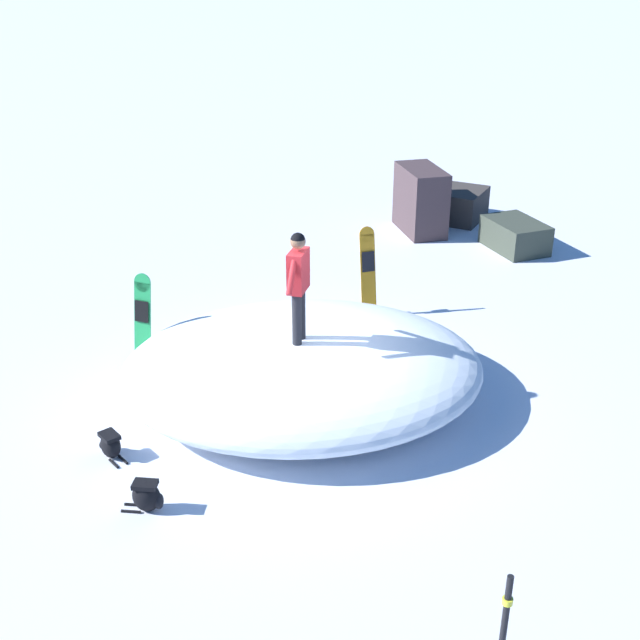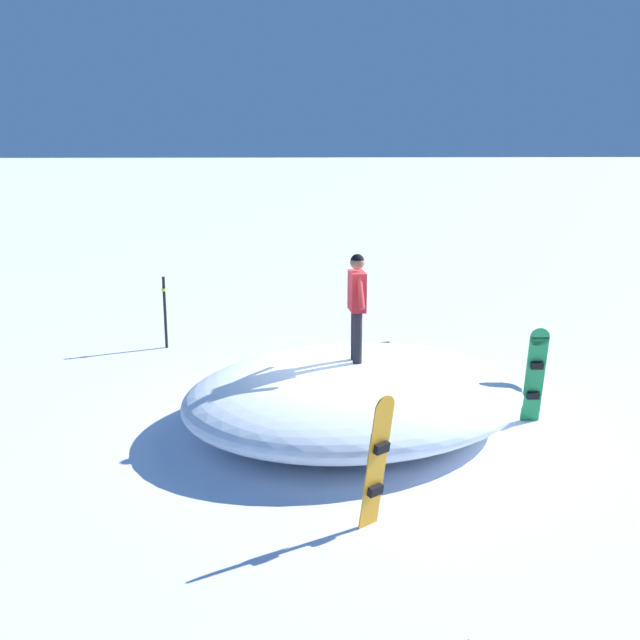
{
  "view_description": "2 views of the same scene",
  "coord_description": "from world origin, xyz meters",
  "views": [
    {
      "loc": [
        -9.75,
        -3.69,
        6.38
      ],
      "look_at": [
        0.68,
        0.09,
        1.09
      ],
      "focal_mm": 45.37,
      "sensor_mm": 36.0,
      "label": 1
    },
    {
      "loc": [
        11.29,
        -0.82,
        4.47
      ],
      "look_at": [
        -0.01,
        -0.36,
        1.65
      ],
      "focal_mm": 42.79,
      "sensor_mm": 36.0,
      "label": 2
    }
  ],
  "objects": [
    {
      "name": "snow_mound",
      "position": [
        0.18,
        0.19,
        0.5
      ],
      "size": [
        6.46,
        6.88,
        1.01
      ],
      "primitive_type": "ellipsoid",
      "rotation": [
        0.0,
        0.0,
        2.03
      ],
      "color": "white",
      "rests_on": "ground"
    },
    {
      "name": "snowboard_secondary_upright",
      "position": [
        0.25,
        2.95,
        0.82
      ],
      "size": [
        0.29,
        0.3,
        1.58
      ],
      "color": "#1E8C47",
      "rests_on": "ground"
    },
    {
      "name": "backpack_far",
      "position": [
        -2.17,
        2.07,
        0.19
      ],
      "size": [
        0.42,
        0.53,
        0.36
      ],
      "color": "black",
      "rests_on": "ground"
    },
    {
      "name": "snowboard_primary_upright",
      "position": [
        3.41,
        0.15,
        0.86
      ],
      "size": [
        0.4,
        0.4,
        1.67
      ],
      "color": "orange",
      "rests_on": "ground"
    },
    {
      "name": "snowboarder_standing",
      "position": [
        0.08,
        0.2,
        2.0
      ],
      "size": [
        1.01,
        0.26,
        1.67
      ],
      "color": "black",
      "rests_on": "snow_mound"
    },
    {
      "name": "ground",
      "position": [
        0.0,
        0.0,
        0.0
      ],
      "size": [
        240.0,
        240.0,
        0.0
      ],
      "primitive_type": "plane",
      "color": "white"
    },
    {
      "name": "trail_marker_pole",
      "position": [
        -4.33,
        -3.43,
        0.81
      ],
      "size": [
        0.1,
        0.1,
        1.52
      ],
      "color": "black",
      "rests_on": "ground"
    },
    {
      "name": "backpack_near",
      "position": [
        -3.0,
        1.0,
        0.22
      ],
      "size": [
        0.31,
        0.55,
        0.42
      ],
      "color": "black",
      "rests_on": "ground"
    }
  ]
}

